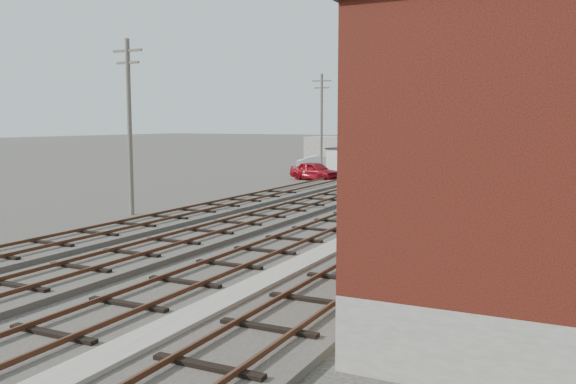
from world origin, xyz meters
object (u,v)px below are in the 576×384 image
Objects in this scene: car_red at (315,171)px; car_grey at (362,161)px; site_trailer at (363,163)px; car_silver at (321,164)px; signal_mast at (372,207)px; switch_stand at (364,184)px.

car_red is 14.95m from car_grey.
car_silver is (-5.94, 4.74, -0.52)m from site_trailer.
site_trailer is 1.37× the size of car_silver.
car_red is at bearing -170.76° from car_grey.
site_trailer is (-12.46, 34.88, -1.28)m from signal_mast.
car_red is 0.96× the size of car_silver.
site_trailer is at bearing 87.31° from switch_stand.
site_trailer is 7.62m from car_silver.
car_silver is at bearing 99.63° from switch_stand.
switch_stand is 0.31× the size of car_red.
car_silver is (-9.93, 15.85, 0.12)m from switch_stand.
signal_mast reaches higher than switch_stand.
car_grey is (-1.10, 14.91, -0.03)m from car_red.
site_trailer reaches higher than car_grey.
car_grey is at bearing 87.21° from switch_stand.
switch_stand is at bearing -120.27° from car_red.
switch_stand is at bearing 109.62° from signal_mast.
site_trailer is 4.69m from car_red.
car_silver is at bearing 114.91° from signal_mast.
car_red is at bearing 116.19° from signal_mast.
car_grey is at bearing 109.63° from signal_mast.
car_silver is (-3.04, 8.39, 0.01)m from car_red.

